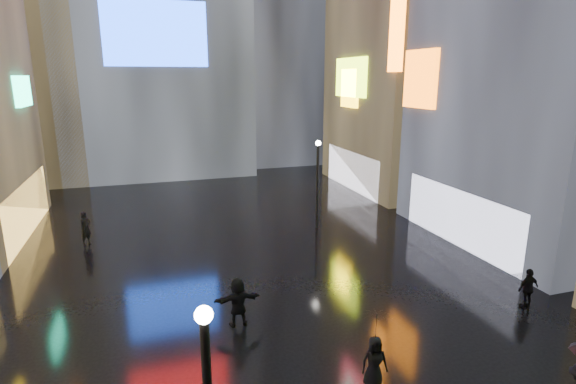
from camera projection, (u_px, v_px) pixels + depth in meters
name	position (u px, v px, depth m)	size (l,w,h in m)	color
ground	(242.00, 248.00, 23.51)	(140.00, 140.00, 0.00)	black
building_right_far	(417.00, 5.00, 33.95)	(10.28, 12.00, 28.00)	black
tower_flank_left	(12.00, 22.00, 36.45)	(10.00, 10.00, 26.00)	black
lamp_far	(318.00, 179.00, 26.01)	(0.30, 0.30, 5.20)	black
pedestrian_3	(528.00, 288.00, 17.29)	(0.94, 0.39, 1.60)	black
pedestrian_4	(374.00, 362.00, 12.86)	(0.76, 0.50, 1.56)	black
pedestrian_5	(238.00, 302.00, 16.02)	(1.68, 0.53, 1.81)	black
pedestrian_6	(86.00, 228.00, 23.77)	(0.67, 0.44, 1.83)	black
umbrella_2	(376.00, 325.00, 12.56)	(0.89, 0.91, 0.81)	black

